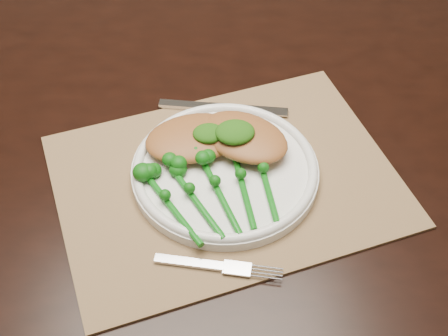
{
  "coord_description": "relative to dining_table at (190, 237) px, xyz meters",
  "views": [
    {
      "loc": [
        0.09,
        -0.65,
        1.44
      ],
      "look_at": [
        0.13,
        -0.06,
        0.78
      ],
      "focal_mm": 50.0,
      "sensor_mm": 36.0,
      "label": 1
    }
  ],
  "objects": [
    {
      "name": "chicken_fillet_right",
      "position": [
        0.09,
        -0.12,
        0.41
      ],
      "size": [
        0.17,
        0.16,
        0.03
      ],
      "primitive_type": "ellipsoid",
      "rotation": [
        0.0,
        0.0,
        -0.64
      ],
      "color": "#9C5D2D",
      "rests_on": "dinner_plate"
    },
    {
      "name": "placemat",
      "position": [
        0.06,
        -0.17,
        0.38
      ],
      "size": [
        0.56,
        0.47,
        0.0
      ],
      "primitive_type": "cube",
      "rotation": [
        0.0,
        0.0,
        0.27
      ],
      "color": "olive",
      "rests_on": "dining_table"
    },
    {
      "name": "dining_table",
      "position": [
        0.0,
        0.0,
        0.0
      ],
      "size": [
        1.69,
        1.07,
        0.75
      ],
      "rotation": [
        0.0,
        0.0,
        -0.11
      ],
      "color": "black",
      "rests_on": "ground"
    },
    {
      "name": "pesto_dollop_right",
      "position": [
        0.08,
        -0.13,
        0.43
      ],
      "size": [
        0.06,
        0.05,
        0.02
      ],
      "primitive_type": "ellipsoid",
      "color": "#144009",
      "rests_on": "chicken_fillet_right"
    },
    {
      "name": "broccolini_bundle",
      "position": [
        0.05,
        -0.22,
        0.4
      ],
      "size": [
        0.2,
        0.21,
        0.04
      ],
      "rotation": [
        0.0,
        0.0,
        0.28
      ],
      "color": "#0C5D0F",
      "rests_on": "dinner_plate"
    },
    {
      "name": "chicken_fillet_left",
      "position": [
        0.02,
        -0.11,
        0.41
      ],
      "size": [
        0.16,
        0.13,
        0.03
      ],
      "primitive_type": "ellipsoid",
      "rotation": [
        0.0,
        0.0,
        0.21
      ],
      "color": "#9C5D2D",
      "rests_on": "dinner_plate"
    },
    {
      "name": "fork",
      "position": [
        0.05,
        -0.33,
        0.38
      ],
      "size": [
        0.17,
        0.05,
        0.01
      ],
      "rotation": [
        0.0,
        0.0,
        -0.23
      ],
      "color": "silver",
      "rests_on": "placemat"
    },
    {
      "name": "dinner_plate",
      "position": [
        0.06,
        -0.16,
        0.39
      ],
      "size": [
        0.27,
        0.27,
        0.02
      ],
      "color": "white",
      "rests_on": "placemat"
    },
    {
      "name": "knife",
      "position": [
        0.05,
        -0.02,
        0.38
      ],
      "size": [
        0.21,
        0.05,
        0.01
      ],
      "rotation": [
        0.0,
        0.0,
        -0.19
      ],
      "color": "silver",
      "rests_on": "placemat"
    },
    {
      "name": "pesto_dollop_left",
      "position": [
        0.04,
        -0.12,
        0.42
      ],
      "size": [
        0.05,
        0.04,
        0.02
      ],
      "primitive_type": "ellipsoid",
      "color": "#144009",
      "rests_on": "chicken_fillet_left"
    }
  ]
}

